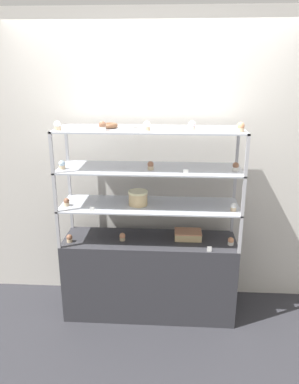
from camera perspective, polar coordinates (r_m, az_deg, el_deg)
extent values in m
plane|color=#2D2D33|center=(3.62, 0.00, -17.47)|extent=(20.00, 20.00, 0.00)
cube|color=silver|center=(3.40, 0.39, 4.42)|extent=(8.00, 0.05, 2.60)
cube|color=#333338|center=(3.42, 0.00, -12.60)|extent=(1.48, 0.44, 0.72)
cube|color=#B7B7BC|center=(3.50, -11.81, -2.88)|extent=(0.02, 0.02, 0.32)
cube|color=#B7B7BC|center=(3.42, 12.54, -3.43)|extent=(0.02, 0.02, 0.32)
cube|color=#B7B7BC|center=(3.13, -13.78, -5.65)|extent=(0.02, 0.02, 0.32)
cube|color=#B7B7BC|center=(3.04, 13.69, -6.35)|extent=(0.02, 0.02, 0.32)
cube|color=#B7BCC6|center=(3.13, 0.00, -2.03)|extent=(1.48, 0.44, 0.01)
cube|color=#B7B7BC|center=(3.40, -12.15, 2.11)|extent=(0.02, 0.02, 0.32)
cube|color=#B7B7BC|center=(3.32, 12.91, 1.67)|extent=(0.02, 0.02, 0.32)
cube|color=#B7B7BC|center=(3.02, -14.23, -0.12)|extent=(0.02, 0.02, 0.32)
cube|color=#B7B7BC|center=(2.93, 14.15, -0.68)|extent=(0.02, 0.02, 0.32)
cube|color=#B7BCC6|center=(3.04, 0.00, 3.59)|extent=(1.48, 0.44, 0.01)
cube|color=#B7B7BC|center=(3.33, -12.52, 7.37)|extent=(0.02, 0.02, 0.32)
cube|color=#B7B7BC|center=(3.25, 13.31, 7.05)|extent=(0.02, 0.02, 0.32)
cube|color=#B7B7BC|center=(2.93, -14.71, 5.77)|extent=(0.02, 0.02, 0.32)
cube|color=#B7B7BC|center=(2.84, 14.64, 5.38)|extent=(0.02, 0.02, 0.32)
cube|color=#B7BCC6|center=(2.97, 0.00, 9.52)|extent=(1.48, 0.44, 0.01)
cylinder|color=#DBBC84|center=(3.11, -1.76, -1.07)|extent=(0.16, 0.16, 0.10)
cylinder|color=#F4EAB2|center=(3.09, -1.77, -0.02)|extent=(0.16, 0.16, 0.02)
cube|color=#DBBC84|center=(3.27, 5.88, -6.57)|extent=(0.23, 0.16, 0.06)
cube|color=#E5996B|center=(3.26, 5.90, -6.01)|extent=(0.23, 0.16, 0.01)
cylinder|color=#CCB28C|center=(3.27, -12.08, -7.21)|extent=(0.05, 0.05, 0.03)
sphere|color=#8C5B42|center=(3.26, -12.11, -6.76)|extent=(0.05, 0.05, 0.05)
cylinder|color=#CCB28C|center=(3.24, -4.15, -7.12)|extent=(0.05, 0.05, 0.03)
sphere|color=#E5996B|center=(3.22, -4.16, -6.66)|extent=(0.05, 0.05, 0.05)
cylinder|color=white|center=(3.22, 12.26, -7.64)|extent=(0.05, 0.05, 0.03)
sphere|color=#E5996B|center=(3.21, 12.29, -7.18)|extent=(0.05, 0.05, 0.05)
cube|color=white|center=(3.07, 9.11, -8.59)|extent=(0.04, 0.00, 0.04)
cylinder|color=#CCB28C|center=(3.18, -12.51, -1.81)|extent=(0.05, 0.05, 0.03)
sphere|color=#8C5B42|center=(3.17, -12.54, -1.33)|extent=(0.05, 0.05, 0.05)
cylinder|color=#CCB28C|center=(3.06, 12.66, -2.56)|extent=(0.05, 0.05, 0.03)
sphere|color=white|center=(3.06, 12.69, -2.07)|extent=(0.05, 0.05, 0.05)
cube|color=white|center=(3.00, -8.74, -2.67)|extent=(0.04, 0.00, 0.04)
cylinder|color=#CCB28C|center=(3.08, -13.17, 3.71)|extent=(0.05, 0.05, 0.03)
sphere|color=silver|center=(3.07, -13.21, 4.23)|extent=(0.05, 0.05, 0.05)
cylinder|color=#CCB28C|center=(2.98, 0.16, 3.70)|extent=(0.05, 0.05, 0.03)
sphere|color=#8C5B42|center=(2.97, 0.16, 4.24)|extent=(0.05, 0.05, 0.05)
cylinder|color=white|center=(3.02, 12.97, 3.45)|extent=(0.05, 0.05, 0.03)
sphere|color=#8C5B42|center=(3.01, 13.01, 3.98)|extent=(0.05, 0.05, 0.05)
cube|color=white|center=(2.83, 5.55, 2.99)|extent=(0.04, 0.00, 0.04)
cylinder|color=#CCB28C|center=(2.98, -13.83, 9.41)|extent=(0.05, 0.05, 0.03)
sphere|color=white|center=(2.97, -13.87, 9.96)|extent=(0.06, 0.06, 0.06)
cylinder|color=white|center=(2.90, -7.19, 9.55)|extent=(0.05, 0.05, 0.03)
sphere|color=#8C5B42|center=(2.89, -7.21, 10.12)|extent=(0.06, 0.06, 0.06)
cylinder|color=#CCB28C|center=(2.88, -0.39, 9.65)|extent=(0.05, 0.05, 0.03)
sphere|color=white|center=(2.88, -0.39, 10.22)|extent=(0.06, 0.06, 0.06)
cylinder|color=beige|center=(2.92, 6.48, 9.63)|extent=(0.05, 0.05, 0.03)
sphere|color=silver|center=(2.91, 6.50, 10.20)|extent=(0.06, 0.06, 0.06)
cylinder|color=#CCB28C|center=(2.91, 13.72, 9.21)|extent=(0.05, 0.05, 0.03)
sphere|color=#E5996B|center=(2.90, 13.76, 9.78)|extent=(0.06, 0.06, 0.06)
cube|color=white|center=(2.78, -2.08, 9.47)|extent=(0.04, 0.00, 0.04)
torus|color=brown|center=(3.02, -6.01, 10.04)|extent=(0.12, 0.12, 0.04)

